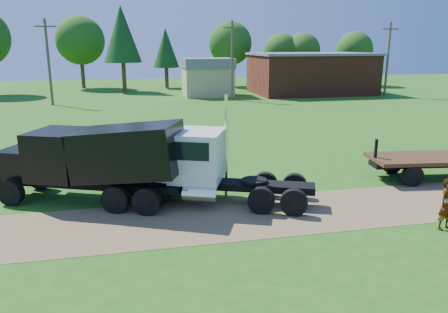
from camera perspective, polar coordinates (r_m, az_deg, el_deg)
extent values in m
plane|color=#1E5913|center=(17.48, 8.49, -7.28)|extent=(140.00, 140.00, 0.00)
cube|color=brown|center=(17.48, 8.49, -7.26)|extent=(120.00, 4.20, 0.01)
cube|color=black|center=(18.18, 0.30, -3.66)|extent=(7.07, 3.56, 0.29)
cylinder|color=black|center=(17.96, -9.13, -4.89)|extent=(1.11, 0.71, 1.06)
cylinder|color=black|center=(17.96, -9.13, -4.89)|extent=(0.48, 0.47, 0.37)
cylinder|color=black|center=(19.83, -7.24, -2.95)|extent=(1.11, 0.71, 1.06)
cylinder|color=black|center=(19.83, -7.24, -2.95)|extent=(0.48, 0.47, 0.37)
cylinder|color=black|center=(17.12, 4.88, -5.75)|extent=(1.11, 0.71, 1.06)
cylinder|color=black|center=(17.12, 4.88, -5.75)|extent=(0.48, 0.47, 0.37)
cylinder|color=black|center=(19.07, 5.41, -3.62)|extent=(1.11, 0.71, 1.06)
cylinder|color=black|center=(19.07, 5.41, -3.62)|extent=(0.48, 0.47, 0.37)
cylinder|color=black|center=(17.07, 9.11, -5.94)|extent=(1.11, 0.71, 1.06)
cylinder|color=black|center=(17.07, 9.11, -5.94)|extent=(0.48, 0.47, 0.37)
cylinder|color=black|center=(19.02, 9.20, -3.79)|extent=(1.11, 0.71, 1.06)
cylinder|color=black|center=(19.02, 9.20, -3.79)|extent=(0.48, 0.47, 0.37)
cube|color=silver|center=(18.60, -8.10, -1.06)|extent=(2.23, 2.18, 1.16)
cube|color=white|center=(18.89, -10.62, -1.07)|extent=(0.61, 1.37, 0.97)
cube|color=white|center=(19.09, -10.66, -3.02)|extent=(0.97, 2.12, 0.29)
cube|color=silver|center=(18.07, -3.48, 0.19)|extent=(2.75, 2.91, 2.03)
cube|color=black|center=(18.22, -6.55, 1.65)|extent=(0.77, 1.81, 0.82)
cube|color=black|center=(16.86, -4.39, 0.65)|extent=(1.36, 0.58, 0.73)
cube|color=black|center=(19.08, -2.71, 2.31)|extent=(1.36, 0.58, 0.73)
cube|color=silver|center=(17.77, -9.22, -2.98)|extent=(1.24, 0.84, 0.10)
cube|color=silver|center=(19.65, -7.30, -1.20)|extent=(1.24, 0.84, 0.10)
cylinder|color=white|center=(17.34, -3.14, -4.94)|extent=(1.47, 1.04, 0.58)
cylinder|color=white|center=(18.31, 0.28, 1.19)|extent=(0.18, 0.18, 4.45)
cylinder|color=black|center=(17.97, 3.96, -3.17)|extent=(1.38, 1.38, 0.12)
cube|color=black|center=(19.14, -17.11, -3.32)|extent=(7.71, 4.01, 0.30)
cylinder|color=black|center=(19.94, -26.09, -4.22)|extent=(1.14, 0.75, 1.09)
cylinder|color=black|center=(19.94, -26.09, -4.22)|extent=(0.50, 0.49, 0.38)
cylinder|color=black|center=(21.56, -22.85, -2.54)|extent=(1.14, 0.75, 1.09)
cylinder|color=black|center=(21.56, -22.85, -2.54)|extent=(0.50, 0.49, 0.38)
cylinder|color=black|center=(17.65, -14.00, -5.46)|extent=(1.14, 0.75, 1.09)
cylinder|color=black|center=(17.65, -14.00, -5.46)|extent=(0.50, 0.49, 0.38)
cylinder|color=black|center=(19.46, -11.48, -3.43)|extent=(1.14, 0.75, 1.09)
cylinder|color=black|center=(19.46, -11.48, -3.43)|extent=(0.50, 0.49, 0.38)
cylinder|color=black|center=(17.17, -10.04, -5.81)|extent=(1.14, 0.75, 1.09)
cylinder|color=black|center=(17.17, -10.04, -5.81)|extent=(0.50, 0.49, 0.38)
cylinder|color=black|center=(19.02, -7.86, -3.69)|extent=(1.14, 0.75, 1.09)
cylinder|color=black|center=(19.02, -7.86, -3.69)|extent=(0.50, 0.49, 0.38)
cube|color=black|center=(20.42, -24.46, -0.71)|extent=(2.31, 2.25, 1.19)
cube|color=white|center=(20.95, -26.46, -0.71)|extent=(0.65, 1.40, 0.99)
cube|color=black|center=(19.45, -20.75, 0.31)|extent=(2.76, 2.97, 1.99)
cube|color=black|center=(19.88, -23.27, 1.68)|extent=(0.82, 1.85, 0.80)
cube|color=black|center=(18.00, -12.39, 0.65)|extent=(4.94, 3.90, 2.41)
imported|color=red|center=(26.19, -8.56, 1.99)|extent=(6.57, 4.27, 1.68)
cylinder|color=black|center=(22.07, 23.39, -2.34)|extent=(1.03, 0.42, 1.00)
cylinder|color=black|center=(23.86, 21.06, -0.91)|extent=(1.03, 0.42, 1.00)
cube|color=black|center=(22.11, 19.22, 0.88)|extent=(0.13, 0.13, 1.00)
imported|color=#999999|center=(17.40, 27.13, -5.60)|extent=(0.77, 0.59, 1.88)
imported|color=#999999|center=(20.48, -6.51, -0.98)|extent=(1.22, 1.14, 2.01)
cube|color=maroon|center=(60.23, 11.28, 10.48)|extent=(15.00, 10.00, 5.00)
cube|color=slate|center=(60.12, 11.41, 13.00)|extent=(15.40, 10.40, 0.30)
cube|color=tan|center=(56.21, -2.16, 9.76)|extent=(6.00, 5.00, 3.60)
cube|color=slate|center=(56.07, -2.19, 12.10)|extent=(6.20, 5.40, 1.20)
cylinder|color=#453527|center=(50.81, -21.92, 11.30)|extent=(0.28, 0.28, 9.00)
cube|color=#453527|center=(50.81, -22.33, 15.45)|extent=(2.20, 0.14, 0.14)
cylinder|color=#453527|center=(51.57, 1.06, 12.34)|extent=(0.28, 0.28, 9.00)
cube|color=#453527|center=(51.56, 1.08, 16.46)|extent=(2.20, 0.14, 0.14)
cylinder|color=#453527|center=(59.47, 20.58, 11.74)|extent=(0.28, 0.28, 9.00)
cube|color=#453527|center=(59.47, 20.91, 15.29)|extent=(2.20, 0.14, 0.14)
cylinder|color=#382816|center=(69.39, -17.94, 10.03)|extent=(0.56, 0.56, 3.73)
sphere|color=#1D4210|center=(69.24, -18.28, 14.20)|extent=(7.03, 7.03, 7.03)
cylinder|color=#382816|center=(67.04, -7.49, 10.19)|extent=(0.56, 0.56, 3.08)
cone|color=#103816|center=(66.86, -7.62, 13.91)|extent=(3.87, 3.87, 5.71)
cylinder|color=#382816|center=(69.36, 0.80, 10.63)|extent=(0.56, 0.56, 3.51)
sphere|color=#1D4210|center=(69.20, 0.81, 14.57)|extent=(6.62, 6.62, 6.62)
cylinder|color=#382816|center=(71.20, 7.38, 10.37)|extent=(0.56, 0.56, 2.90)
sphere|color=#1D4210|center=(71.03, 7.49, 13.54)|extent=(5.47, 5.47, 5.47)
cylinder|color=#382816|center=(73.78, 16.46, 10.08)|extent=(0.56, 0.56, 2.99)
sphere|color=#1D4210|center=(73.62, 16.69, 13.23)|extent=(5.64, 5.64, 5.64)
cylinder|color=#382816|center=(62.57, -12.92, 10.10)|extent=(0.56, 0.56, 4.05)
cone|color=#103816|center=(62.42, -13.22, 15.33)|extent=(5.09, 5.09, 7.51)
cylinder|color=#382816|center=(71.57, 10.07, 10.29)|extent=(0.56, 0.56, 2.92)
sphere|color=#1D4210|center=(71.41, 10.22, 13.46)|extent=(5.50, 5.50, 5.50)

